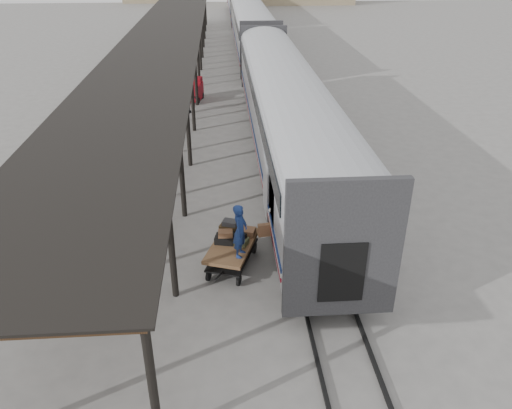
{
  "coord_description": "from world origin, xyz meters",
  "views": [
    {
      "loc": [
        0.24,
        -14.34,
        9.63
      ],
      "look_at": [
        1.3,
        0.54,
        1.7
      ],
      "focal_mm": 35.0,
      "sensor_mm": 36.0,
      "label": 1
    }
  ],
  "objects_px": {
    "luggage_tug": "(194,90)",
    "pedestrian": "(187,98)",
    "porter": "(240,231)",
    "baggage_cart": "(232,249)"
  },
  "relations": [
    {
      "from": "baggage_cart",
      "to": "pedestrian",
      "type": "bearing_deg",
      "value": 116.66
    },
    {
      "from": "luggage_tug",
      "to": "pedestrian",
      "type": "xyz_separation_m",
      "value": [
        -0.31,
        -2.77,
        0.29
      ]
    },
    {
      "from": "porter",
      "to": "baggage_cart",
      "type": "bearing_deg",
      "value": 39.54
    },
    {
      "from": "porter",
      "to": "pedestrian",
      "type": "height_order",
      "value": "porter"
    },
    {
      "from": "luggage_tug",
      "to": "pedestrian",
      "type": "height_order",
      "value": "pedestrian"
    },
    {
      "from": "luggage_tug",
      "to": "porter",
      "type": "bearing_deg",
      "value": -71.72
    },
    {
      "from": "baggage_cart",
      "to": "luggage_tug",
      "type": "xyz_separation_m",
      "value": [
        -2.03,
        19.64,
        0.03
      ]
    },
    {
      "from": "porter",
      "to": "luggage_tug",
      "type": "bearing_deg",
      "value": 24.91
    },
    {
      "from": "porter",
      "to": "pedestrian",
      "type": "bearing_deg",
      "value": 26.9
    },
    {
      "from": "baggage_cart",
      "to": "porter",
      "type": "height_order",
      "value": "porter"
    }
  ]
}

